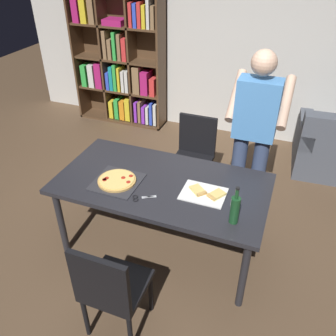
% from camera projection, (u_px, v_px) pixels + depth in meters
% --- Properties ---
extents(ground_plane, '(12.00, 12.00, 0.00)m').
position_uv_depth(ground_plane, '(163.00, 244.00, 3.44)').
color(ground_plane, brown).
extents(back_wall, '(6.40, 0.10, 2.80)m').
position_uv_depth(back_wall, '(234.00, 35.00, 4.68)').
color(back_wall, silver).
rests_on(back_wall, ground_plane).
extents(dining_table, '(1.82, 0.95, 0.75)m').
position_uv_depth(dining_table, '(162.00, 188.00, 3.06)').
color(dining_table, '#232328').
rests_on(dining_table, ground_plane).
extents(chair_near_camera, '(0.42, 0.42, 0.90)m').
position_uv_depth(chair_near_camera, '(110.00, 287.00, 2.41)').
color(chair_near_camera, black).
rests_on(chair_near_camera, ground_plane).
extents(chair_far_side, '(0.42, 0.42, 0.90)m').
position_uv_depth(chair_far_side, '(194.00, 152.00, 3.90)').
color(chair_far_side, black).
rests_on(chair_far_side, ground_plane).
extents(bookshelf, '(1.40, 0.35, 1.95)m').
position_uv_depth(bookshelf, '(121.00, 62.00, 5.24)').
color(bookshelf, '#513823').
rests_on(bookshelf, ground_plane).
extents(person_serving_pizza, '(0.55, 0.54, 1.75)m').
position_uv_depth(person_serving_pizza, '(254.00, 131.00, 3.27)').
color(person_serving_pizza, '#38476B').
rests_on(person_serving_pizza, ground_plane).
extents(pepperoni_pizza_on_tray, '(0.39, 0.39, 0.04)m').
position_uv_depth(pepperoni_pizza_on_tray, '(117.00, 181.00, 3.01)').
color(pepperoni_pizza_on_tray, '#2D2D33').
rests_on(pepperoni_pizza_on_tray, dining_table).
extents(pizza_slices_on_towel, '(0.36, 0.28, 0.03)m').
position_uv_depth(pizza_slices_on_towel, '(205.00, 193.00, 2.87)').
color(pizza_slices_on_towel, white).
rests_on(pizza_slices_on_towel, dining_table).
extents(wine_bottle, '(0.07, 0.07, 0.32)m').
position_uv_depth(wine_bottle, '(235.00, 209.00, 2.54)').
color(wine_bottle, '#194723').
rests_on(wine_bottle, dining_table).
extents(kitchen_scissors, '(0.19, 0.14, 0.01)m').
position_uv_depth(kitchen_scissors, '(140.00, 198.00, 2.83)').
color(kitchen_scissors, silver).
rests_on(kitchen_scissors, dining_table).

